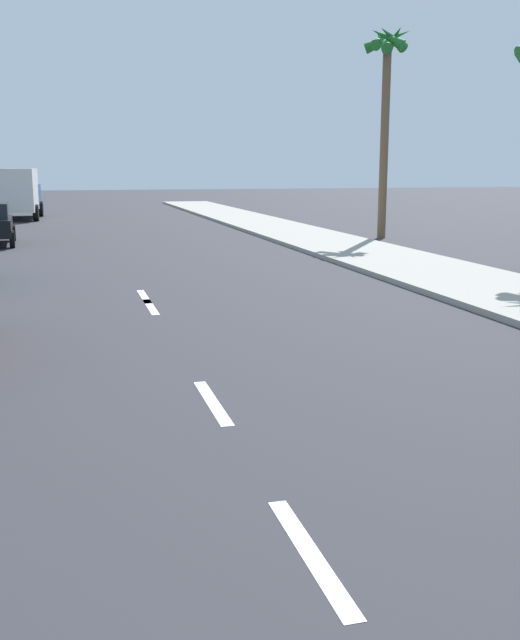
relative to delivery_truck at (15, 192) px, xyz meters
name	(u,v)px	position (x,y,z in m)	size (l,w,h in m)	color
ground_plane	(137,285)	(4.23, -25.54, -1.50)	(160.00, 160.00, 0.00)	#2D2D33
sidewalk_strip	(399,262)	(12.24, -23.54, -1.43)	(3.60, 80.00, 0.14)	#9E998E
lane_stripe_2	(310,553)	(4.23, -38.82, -1.50)	(0.16, 1.80, 0.01)	white
lane_stripe_3	(212,402)	(4.23, -35.06, -1.50)	(0.16, 1.80, 0.01)	white
lane_stripe_4	(151,307)	(4.23, -28.49, -1.50)	(0.16, 1.80, 0.01)	white
lane_stripe_5	(144,297)	(4.23, -27.21, -1.50)	(0.16, 1.80, 0.01)	white
delivery_truck	(15,192)	(0.00, 0.00, 0.00)	(2.86, 6.32, 2.80)	#23478C
palm_tree_far	(386,73)	(15.23, -15.60, 5.00)	(1.85, 1.63, 8.48)	brown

